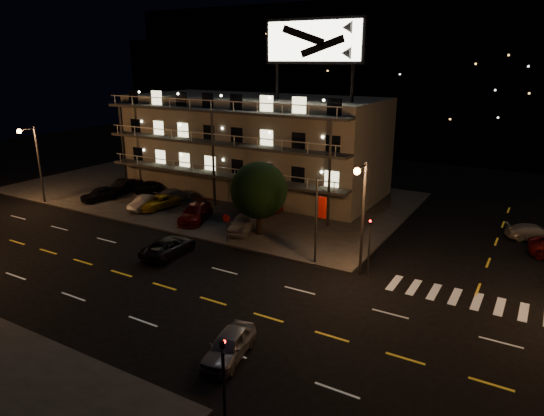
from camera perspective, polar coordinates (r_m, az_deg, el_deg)
The scene contains 24 objects.
ground at distance 32.00m, azimuth -9.86°, elevation -9.89°, with size 140.00×140.00×0.00m, color black.
curb_nw at distance 54.82m, azimuth -7.78°, elevation 1.84°, with size 44.00×24.00×0.15m, color #333331.
motel at distance 54.49m, azimuth -2.07°, elevation 7.57°, with size 28.00×13.80×18.10m.
hill_backdrop at distance 93.67m, azimuth 15.45°, elevation 14.82°, with size 120.00×25.00×24.00m.
streetlight_nw at distance 54.44m, azimuth -26.12°, elevation 5.41°, with size 0.44×1.92×8.00m.
streetlight_nc at distance 32.60m, azimuth 10.50°, elevation 0.00°, with size 0.44×1.92×8.00m.
signal_nw at distance 33.72m, azimuth 11.41°, elevation -3.77°, with size 0.20×0.27×4.60m.
signal_sw at distance 20.15m, azimuth -5.73°, elevation -18.97°, with size 0.20×0.27×4.60m.
banner_north at distance 34.70m, azimuth 5.34°, elevation -1.38°, with size 0.83×0.16×6.40m.
stop_sign at distance 39.27m, azimuth -5.37°, elevation -1.79°, with size 0.91×0.11×2.61m.
tree at distance 40.18m, azimuth -1.60°, elevation 1.91°, with size 4.95×4.76×6.23m.
lot_car_0 at distance 54.03m, azimuth -19.55°, elevation 1.61°, with size 1.64×4.08×1.39m, color black.
lot_car_1 at distance 49.53m, azimuth -14.86°, elevation 0.62°, with size 1.38×3.95×1.30m, color #9C9BA1.
lot_car_2 at distance 49.40m, azimuth -13.22°, elevation 0.68°, with size 2.12×4.60×1.28m, color yellow.
lot_car_3 at distance 45.00m, azimuth -8.98°, elevation -0.54°, with size 2.09×5.14×1.49m, color #5D0D0D.
lot_car_4 at distance 41.62m, azimuth -3.55°, elevation -1.86°, with size 1.72×4.27×1.46m, color #9C9BA1.
lot_car_5 at distance 57.14m, azimuth -16.63°, elevation 2.70°, with size 1.49×4.27×1.41m, color black.
lot_car_6 at distance 55.92m, azimuth -14.08°, elevation 2.52°, with size 2.07×4.49×1.25m, color black.
lot_car_7 at distance 51.62m, azimuth -11.29°, elevation 1.53°, with size 1.83×4.50×1.30m, color #9C9BA1.
lot_car_8 at distance 48.26m, azimuth -2.28°, elevation 0.86°, with size 1.72×4.27×1.46m, color black.
lot_car_9 at distance 45.76m, azimuth -0.90°, elevation -0.12°, with size 1.42×4.07×1.34m, color #5D0D0D.
side_car_2 at distance 45.73m, azimuth 28.43°, elevation -2.54°, with size 1.76×4.33×1.26m, color #9C9BA1.
road_car_east at distance 25.29m, azimuth -5.08°, elevation -15.79°, with size 1.63×4.06×1.38m, color #9C9BA1.
road_car_west at distance 37.95m, azimuth -12.02°, elevation -4.44°, with size 2.29×4.97×1.38m, color black.
Camera 1 is at (18.80, -21.52, 14.42)m, focal length 32.00 mm.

